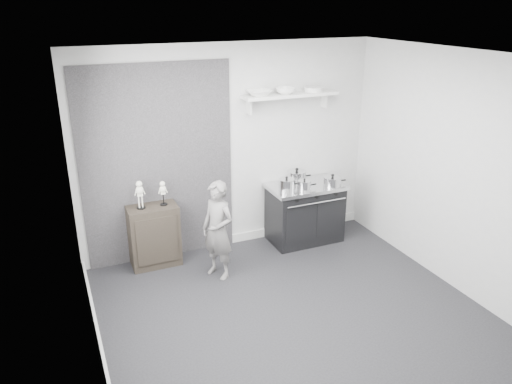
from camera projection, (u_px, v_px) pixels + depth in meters
ground at (290, 311)px, 5.44m from camera, size 4.00×4.00×0.00m
room_shell at (279, 165)px, 4.94m from camera, size 4.02×3.62×2.71m
wall_shelf at (290, 96)px, 6.45m from camera, size 1.30×0.26×0.24m
stove at (305, 212)px, 6.91m from camera, size 1.02×0.64×0.82m
side_cabinet at (154, 236)px, 6.27m from camera, size 0.61×0.36×0.79m
child at (218, 230)px, 5.92m from camera, size 0.47×0.53×1.22m
pot_front_left at (287, 185)px, 6.55m from camera, size 0.30×0.21×0.19m
pot_back_left at (297, 177)px, 6.84m from camera, size 0.35×0.26×0.21m
pot_front_right at (332, 181)px, 6.70m from camera, size 0.33×0.25×0.17m
pot_front_center at (304, 185)px, 6.56m from camera, size 0.26×0.18×0.16m
skeleton_full at (140, 193)px, 6.01m from camera, size 0.11×0.07×0.41m
skeleton_torso at (163, 191)px, 6.12m from camera, size 0.10×0.06×0.35m
bowl_large at (259, 93)px, 6.25m from camera, size 0.30×0.30×0.07m
bowl_small at (285, 91)px, 6.39m from camera, size 0.25×0.25×0.08m
plate_stack at (313, 89)px, 6.54m from camera, size 0.24×0.24×0.06m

